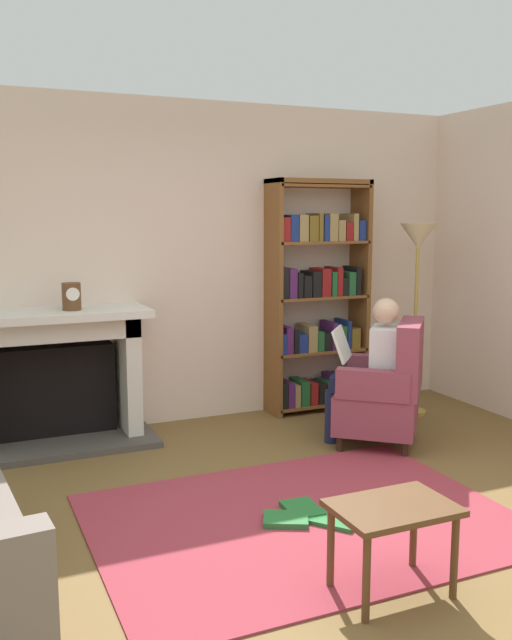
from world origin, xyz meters
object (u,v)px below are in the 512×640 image
Objects in this scene: bookshelf at (317,300)px; side_table at (393,519)px; seated_reader at (371,365)px; floor_lamp at (418,253)px; armchair_reading at (386,391)px; mantel_clock at (72,296)px; fireplace at (56,373)px.

bookshelf is 3.69× the size of side_table.
floor_lamp reaches higher than seated_reader.
armchair_reading reaches higher than side_table.
mantel_clock is 2.18m from bookshelf.
floor_lamp reaches higher than mantel_clock.
mantel_clock is 2.33m from seated_reader.
side_table is at bearing 9.78° from seated_reader.
bookshelf is at bearing -138.93° from armchair_reading.
seated_reader is at bearing -146.34° from floor_lamp.
side_table is at bearing -112.18° from bookshelf.
armchair_reading is (0.02, -1.08, -0.58)m from bookshelf.
seated_reader is (-0.07, -1.00, -0.38)m from bookshelf.
fireplace is 0.61m from mantel_clock.
bookshelf is 1.08m from seated_reader.
bookshelf is 1.22m from armchair_reading.
fireplace reaches higher than armchair_reading.
bookshelf reaches higher than armchair_reading.
armchair_reading is 0.57× the size of floor_lamp.
seated_reader is at bearing -23.56° from fireplace.
side_table is at bearing -128.22° from floor_lamp.
bookshelf is 1.81× the size of seated_reader.
mantel_clock is 0.37× the size of side_table.
seated_reader is 2.04× the size of side_table.
bookshelf is 3.18m from side_table.
floor_lamp is (2.89, -0.34, 0.28)m from mantel_clock.
mantel_clock is at bearing -176.43° from bookshelf.
seated_reader is at bearing 59.62° from side_table.
bookshelf is at bearing 0.87° from fireplace.
fireplace is at bearing -74.17° from armchair_reading.
fireplace is 1.47× the size of armchair_reading.
seated_reader is (2.22, -0.97, 0.06)m from fireplace.
armchair_reading is (2.18, -0.94, -0.73)m from mantel_clock.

